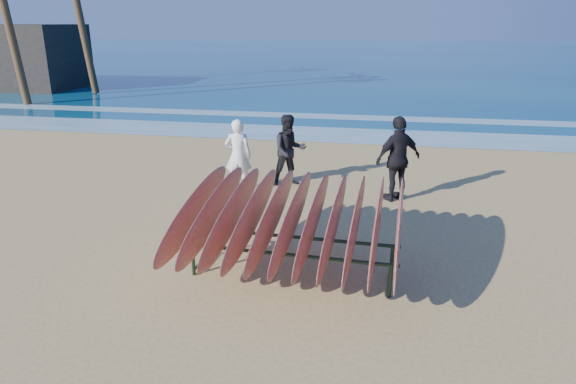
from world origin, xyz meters
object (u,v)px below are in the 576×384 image
Objects in this scene: surfboard_rack at (292,220)px; person_dark_b at (398,159)px; person_dark_a at (289,150)px; person_white at (238,155)px; building at (8,57)px.

surfboard_rack is 1.80× the size of person_dark_b.
person_dark_b is at bearing -40.29° from person_dark_a.
surfboard_rack is 4.36m from person_white.
surfboard_rack is at bearing -104.80° from person_dark_a.
person_dark_b is at bearing 173.85° from person_white.
person_white is at bearing -175.31° from person_dark_a.
person_dark_b is at bearing -36.51° from building.
building reaches higher than person_white.
building is at bearing -47.36° from person_white.
surfboard_rack is 4.21m from person_dark_b.
person_dark_a is 2.56m from person_dark_b.
person_dark_a is at bearing -48.97° from person_dark_b.
person_dark_a is 24.82m from building.
person_dark_a is (1.06, 0.63, 0.01)m from person_white.
building is (-20.23, 20.05, 0.85)m from surfboard_rack.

